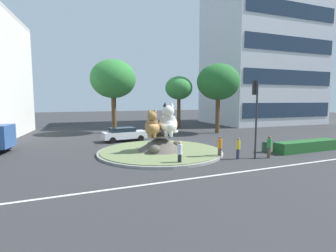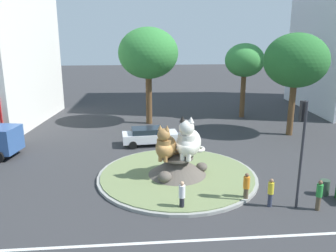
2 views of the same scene
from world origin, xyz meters
name	(u,v)px [view 1 (image 1 of 2)]	position (x,y,z in m)	size (l,w,h in m)	color
ground_plane	(160,153)	(0.00, 0.00, 0.00)	(160.00, 160.00, 0.00)	#333335
lane_centreline	(204,177)	(0.00, -7.12, 0.00)	(112.00, 0.20, 0.01)	silver
roundabout_island	(160,148)	(0.00, 0.00, 0.43)	(10.30, 10.30, 1.46)	gray
cat_statue_tabby	(153,126)	(-0.76, -0.27, 2.29)	(2.09, 2.35, 2.28)	#9E703D
cat_statue_white	(168,123)	(0.69, -0.10, 2.47)	(2.40, 2.79, 2.77)	silver
traffic_light_mast	(256,105)	(5.89, -4.48, 4.01)	(0.36, 0.46, 5.81)	#2D2D33
office_tower	(263,37)	(27.68, 18.73, 16.18)	(20.07, 14.62, 32.37)	silver
clipped_hedge_strip	(307,146)	(11.85, -4.20, 0.45)	(6.43, 1.20, 0.90)	#235B28
broadleaf_tree_behind_island	(218,82)	(11.38, 8.75, 6.70)	(5.56, 5.56, 9.10)	brown
second_tree_near_tower	(179,88)	(9.06, 15.95, 6.14)	(4.19, 4.19, 8.00)	brown
third_tree_left	(113,79)	(-1.28, 14.03, 7.08)	(5.89, 5.89, 9.63)	brown
pedestrian_yellow_shirt	(238,148)	(4.55, -4.30, 0.86)	(0.31, 0.31, 1.62)	#33384C
pedestrian_white_shirt	(180,153)	(-0.25, -4.36, 0.89)	(0.34, 0.34, 1.67)	black
pedestrian_green_shirt	(269,146)	(6.93, -4.91, 0.90)	(0.32, 0.32, 1.69)	brown
pedestrian_orange_shirt	(220,147)	(3.44, -3.57, 0.88)	(0.35, 0.35, 1.67)	brown
sedan_on_far_lane	(124,134)	(-1.52, 6.96, 0.78)	(4.69, 2.32, 1.46)	silver
litter_bin	(265,147)	(8.21, -3.21, 0.45)	(0.56, 0.56, 0.90)	#2D4233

